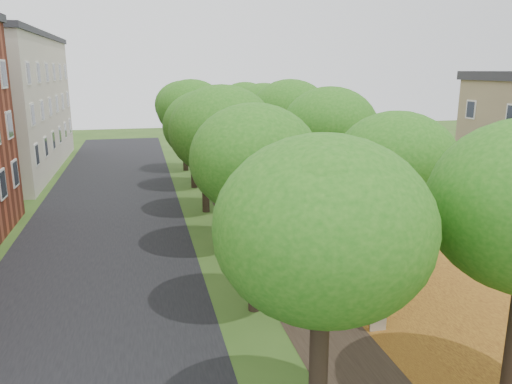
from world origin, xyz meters
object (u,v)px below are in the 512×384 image
car_grey (461,206)px  car_white (406,182)px  car_red (490,217)px  bench (364,305)px  car_silver (499,221)px

car_grey → car_white: size_ratio=0.87×
car_white → car_red: bearing=-177.8°
bench → car_red: (9.92, 6.94, 0.20)m
bench → car_grey: 13.56m
car_silver → car_red: (0.00, 0.67, 0.02)m
car_red → car_grey: 2.30m
car_grey → car_red: bearing=179.1°
bench → car_white: (9.92, 14.93, 0.22)m
bench → car_silver: 11.74m
car_red → car_grey: bearing=15.0°
bench → car_white: bearing=-33.5°
car_grey → car_white: car_white is taller
car_silver → car_white: (0.00, 8.66, 0.04)m
car_grey → car_silver: bearing=179.1°
bench → car_grey: size_ratio=0.44×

